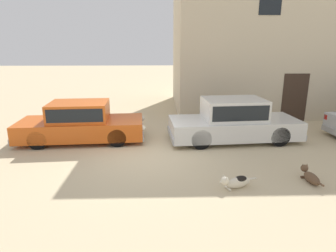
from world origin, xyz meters
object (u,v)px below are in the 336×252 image
parked_sedan_nearest (81,122)px  parked_sedan_second (234,120)px  stray_dog_spotted (236,181)px  stray_dog_tan (310,176)px

parked_sedan_nearest → parked_sedan_second: bearing=-5.0°
parked_sedan_nearest → parked_sedan_second: 5.36m
stray_dog_spotted → stray_dog_tan: size_ratio=1.00×
parked_sedan_nearest → stray_dog_spotted: bearing=-42.7°
parked_sedan_nearest → stray_dog_spotted: 5.89m
parked_sedan_nearest → stray_dog_spotted: size_ratio=4.48×
parked_sedan_second → stray_dog_spotted: bearing=-107.0°
parked_sedan_nearest → stray_dog_tan: 7.35m
parked_sedan_nearest → parked_sedan_second: size_ratio=0.95×
parked_sedan_nearest → stray_dog_tan: parked_sedan_nearest is taller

